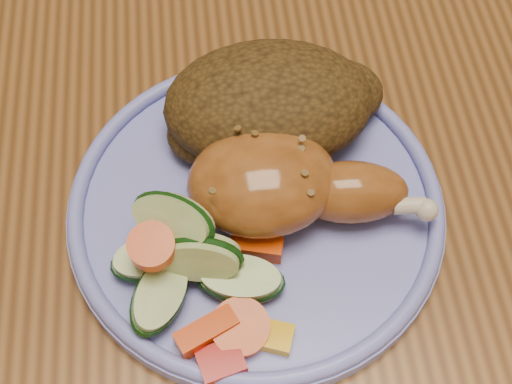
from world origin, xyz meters
The scene contains 6 objects.
dining_table centered at (0.00, 0.00, 0.67)m, with size 0.90×1.40×0.75m.
plate centered at (-0.09, -0.09, 0.76)m, with size 0.24×0.24×0.01m, color #787FDD.
plate_rim centered at (-0.09, -0.09, 0.77)m, with size 0.24×0.24×0.01m, color #787FDD.
chicken_leg centered at (-0.07, -0.09, 0.79)m, with size 0.15×0.08×0.05m.
rice_pilaf centered at (-0.07, -0.03, 0.78)m, with size 0.15×0.10×0.06m.
vegetable_pile centered at (-0.13, -0.14, 0.78)m, with size 0.11×0.12×0.06m.
Camera 1 is at (-0.12, -0.32, 1.15)m, focal length 50.00 mm.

